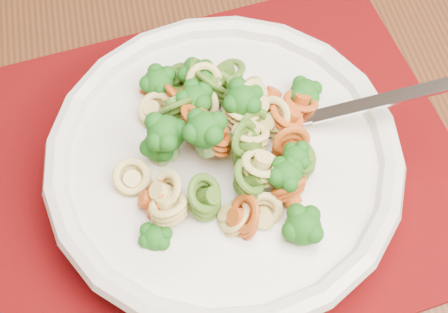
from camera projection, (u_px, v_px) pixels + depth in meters
dining_table at (263, 155)px, 0.64m from camera, size 1.43×1.17×0.71m
placemat at (208, 171)px, 0.51m from camera, size 0.47×0.40×0.00m
pasta_bowl at (224, 163)px, 0.48m from camera, size 0.27×0.27×0.05m
pasta_broccoli_heap at (224, 153)px, 0.46m from camera, size 0.23×0.23×0.06m
fork at (280, 125)px, 0.48m from camera, size 0.17×0.11×0.08m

